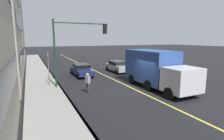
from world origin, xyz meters
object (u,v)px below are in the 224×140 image
at_px(truck_blue, 156,69).
at_px(pedestrian_with_backpack, 88,82).
at_px(car_navy, 81,70).
at_px(street_sign_post, 48,67).
at_px(traffic_light_mast, 76,41).
at_px(car_silver, 118,66).

distance_m(truck_blue, pedestrian_with_backpack, 6.15).
xyz_separation_m(car_navy, street_sign_post, (-3.61, 4.04, 1.15)).
relative_size(car_navy, traffic_light_mast, 0.76).
bearing_deg(car_navy, pedestrian_with_backpack, 168.62).
height_order(car_silver, car_navy, car_silver).
distance_m(pedestrian_with_backpack, street_sign_post, 4.45).
relative_size(car_silver, truck_blue, 0.56).
bearing_deg(pedestrian_with_backpack, truck_blue, -99.02).
relative_size(truck_blue, street_sign_post, 2.33).
relative_size(car_navy, street_sign_post, 1.43).
xyz_separation_m(car_navy, truck_blue, (-8.05, -4.60, 1.02)).
height_order(car_navy, pedestrian_with_backpack, pedestrian_with_backpack).
bearing_deg(traffic_light_mast, pedestrian_with_backpack, -175.32).
bearing_deg(pedestrian_with_backpack, traffic_light_mast, 4.68).
height_order(car_silver, traffic_light_mast, traffic_light_mast).
height_order(car_silver, pedestrian_with_backpack, pedestrian_with_backpack).
height_order(pedestrian_with_backpack, traffic_light_mast, traffic_light_mast).
bearing_deg(car_navy, car_silver, -86.04).
relative_size(traffic_light_mast, street_sign_post, 1.89).
distance_m(truck_blue, street_sign_post, 9.72).
xyz_separation_m(traffic_light_mast, street_sign_post, (0.90, 2.40, -2.31)).
bearing_deg(street_sign_post, pedestrian_with_backpack, -143.13).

